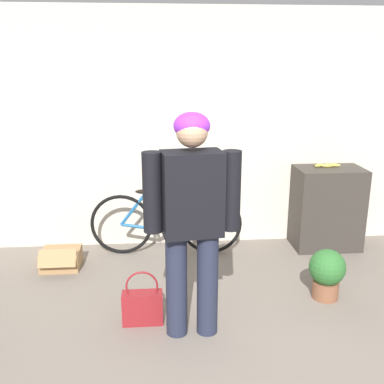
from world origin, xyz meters
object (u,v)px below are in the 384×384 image
Objects in this scene: person at (192,211)px; handbag at (142,306)px; potted_plant at (327,272)px; bicycle at (166,222)px; cardboard_box at (61,259)px; banana at (327,165)px.

handbag is (-0.39, 0.16, -0.84)m from person.
potted_plant is (1.62, 0.27, 0.10)m from handbag.
bicycle is at bearing 88.02° from person.
potted_plant reaches higher than cardboard_box.
person is 4.23× the size of cardboard_box.
banana is at bearing 71.84° from potted_plant.
handbag is at bearing 149.76° from person.
person is at bearing -79.93° from bicycle.
cardboard_box is at bearing 128.03° from handbag.
handbag is 0.99× the size of potted_plant.
banana is 2.61m from handbag.
banana is 0.66× the size of potted_plant.
person reaches higher than banana.
handbag is at bearing -143.85° from banana.
person is 2.30m from banana.
bicycle is 3.61× the size of handbag.
person is 0.94m from handbag.
cardboard_box is at bearing 126.83° from person.
bicycle is at bearing 80.53° from handbag.
banana reaches higher than bicycle.
person is 3.74× the size of handbag.
potted_plant is (1.23, 0.43, -0.74)m from person.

